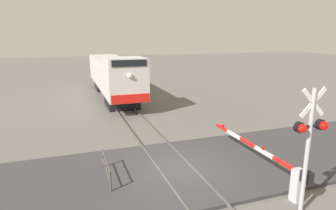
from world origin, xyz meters
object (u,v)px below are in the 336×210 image
at_px(locomotive, 113,75).
at_px(crossing_signal, 310,137).
at_px(guard_railing, 106,167).
at_px(crossing_gate, 281,169).

xyz_separation_m(locomotive, crossing_signal, (2.88, -21.00, 0.46)).
relative_size(crossing_signal, guard_railing, 1.89).
relative_size(crossing_signal, crossing_gate, 0.66).
height_order(crossing_signal, crossing_gate, crossing_signal).
xyz_separation_m(crossing_gate, guard_railing, (-6.18, 2.80, -0.22)).
bearing_deg(locomotive, crossing_gate, -80.56).
distance_m(locomotive, crossing_gate, 19.82).
xyz_separation_m(crossing_signal, guard_railing, (-5.82, 4.29, -2.04)).
height_order(crossing_signal, guard_railing, crossing_signal).
distance_m(crossing_signal, guard_railing, 7.52).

